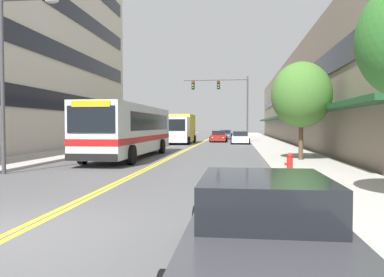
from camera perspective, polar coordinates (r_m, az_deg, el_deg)
ground_plane at (r=43.61m, az=1.55°, el=-0.57°), size 240.00×240.00×0.00m
sidewalk_left at (r=44.90m, az=-7.89°, el=-0.43°), size 3.80×106.00×0.13m
sidewalk_right at (r=43.56m, az=11.29°, el=-0.52°), size 3.80×106.00×0.13m
centre_line at (r=43.61m, az=1.55°, el=-0.56°), size 0.34×106.00×0.01m
storefront_row_right at (r=44.49m, az=19.26°, el=5.33°), size 9.10×68.00×9.26m
city_bus at (r=23.20m, az=-9.29°, el=1.50°), size 2.83×12.48×3.11m
car_silver_parked_left_near at (r=33.66m, az=-7.55°, el=-0.35°), size 1.99×4.22×1.25m
car_navy_parked_left_mid at (r=40.44m, az=-5.00°, el=0.11°), size 2.19×4.51×1.33m
car_dark_grey_parked_right_foreground at (r=4.92m, az=11.08°, el=-14.02°), size 2.12×4.60×1.30m
car_white_parked_right_mid at (r=40.43m, az=7.35°, el=0.08°), size 2.00×4.38×1.32m
car_slate_blue_moving_lead at (r=54.31m, az=4.95°, el=0.54°), size 2.14×4.38×1.21m
car_red_moving_second at (r=44.69m, az=4.09°, el=0.28°), size 2.02×4.23×1.32m
car_black_moving_third at (r=60.85m, az=5.14°, el=0.69°), size 2.19×4.40×1.23m
box_truck at (r=40.45m, az=-1.63°, el=1.55°), size 2.55×7.36×3.14m
traffic_signal_mast at (r=42.92m, az=5.26°, el=6.54°), size 7.37×0.38×7.49m
street_lamp_left_near at (r=16.75m, az=-25.85°, el=9.79°), size 2.50×0.28×7.06m
street_tree_right_mid at (r=20.82m, az=16.32°, el=6.39°), size 3.17×3.17×5.20m
fire_hydrant at (r=14.22m, az=14.65°, el=-3.78°), size 0.30×0.22×0.82m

